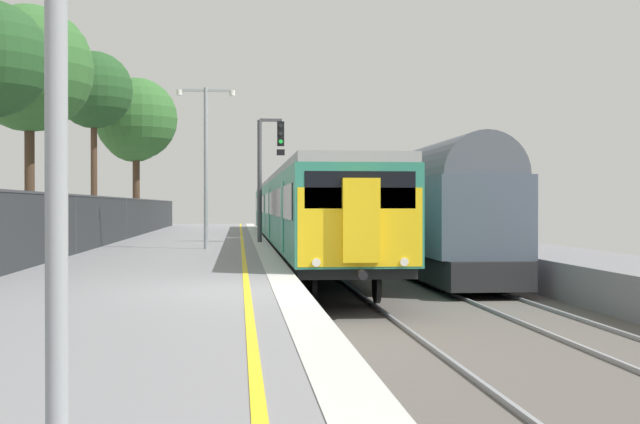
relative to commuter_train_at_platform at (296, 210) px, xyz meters
The scene contains 8 objects.
ground 23.92m from the commuter_train_at_platform, 88.69° to the right, with size 17.40×110.00×1.21m.
commuter_train_at_platform is the anchor object (origin of this frame).
freight_train_adjacent_track 4.40m from the commuter_train_at_platform, 24.53° to the left, with size 2.60×38.05×4.44m.
signal_gantry 4.87m from the commuter_train_at_platform, 109.11° to the right, with size 1.10×0.24×5.00m.
platform_lamp_mid 10.15m from the commuter_train_at_platform, 111.90° to the right, with size 2.00×0.20×5.53m.
background_tree_left 14.92m from the commuter_train_at_platform, 130.00° to the right, with size 4.01×4.01×7.82m.
background_tree_right 11.90m from the commuter_train_at_platform, 137.33° to the left, with size 4.37×4.37×8.29m.
background_tree_back 11.36m from the commuter_train_at_platform, 163.80° to the left, with size 3.67×3.67×8.82m.
Camera 1 is at (-0.49, -14.80, 1.48)m, focal length 47.78 mm.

